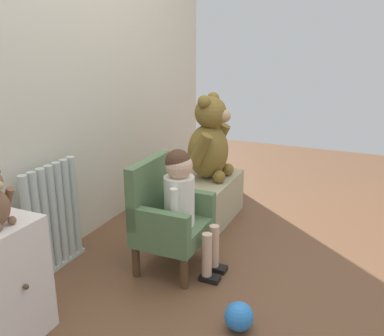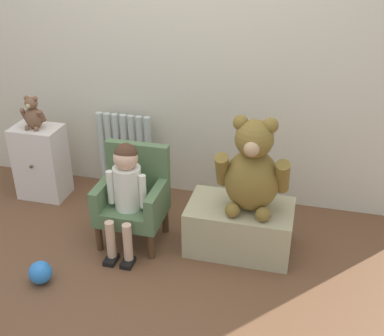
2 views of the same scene
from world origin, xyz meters
name	(u,v)px [view 1 (image 1 of 2)]	position (x,y,z in m)	size (l,w,h in m)	color
ground_plane	(247,277)	(0.00, 0.00, 0.00)	(6.00, 6.00, 0.00)	brown
back_wall	(63,52)	(0.00, 1.17, 1.20)	(3.80, 0.05, 2.40)	beige
radiator	(53,218)	(-0.35, 1.04, 0.31)	(0.43, 0.05, 0.62)	#B7C2BD
small_dresser	(3,285)	(-0.93, 0.81, 0.28)	(0.35, 0.27, 0.56)	silver
child_armchair	(166,216)	(-0.07, 0.47, 0.31)	(0.41, 0.36, 0.63)	#526F48
child_figure	(183,194)	(-0.07, 0.37, 0.46)	(0.25, 0.35, 0.71)	silver
low_bench	(204,199)	(0.62, 0.52, 0.16)	(0.65, 0.39, 0.31)	tan
large_teddy_bear	(209,142)	(0.67, 0.51, 0.57)	(0.44, 0.31, 0.60)	brown
toy_ball	(239,316)	(-0.45, -0.09, 0.07)	(0.14, 0.14, 0.14)	#2D7CD6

